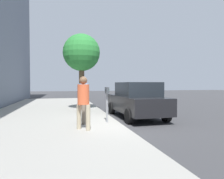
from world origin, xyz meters
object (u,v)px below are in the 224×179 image
at_px(parking_meter, 107,97).
at_px(pedestrian_bystander, 83,98).
at_px(street_tree, 82,53).
at_px(traffic_signal, 82,73).
at_px(pedestrian_at_meter, 84,95).
at_px(parked_sedan_near, 136,100).

distance_m(parking_meter, pedestrian_bystander, 1.51).
distance_m(street_tree, traffic_signal, 4.82).
bearing_deg(traffic_signal, pedestrian_at_meter, 175.27).
bearing_deg(pedestrian_bystander, traffic_signal, 39.20).
relative_size(street_tree, traffic_signal, 1.25).
xyz_separation_m(street_tree, traffic_signal, (4.71, -0.46, -0.93)).
bearing_deg(pedestrian_bystander, parked_sedan_near, -3.24).
height_order(parking_meter, pedestrian_at_meter, pedestrian_at_meter).
bearing_deg(parking_meter, pedestrian_at_meter, 89.06).
distance_m(parking_meter, street_tree, 4.84).
xyz_separation_m(parking_meter, parked_sedan_near, (1.56, -1.83, -0.27)).
height_order(parking_meter, street_tree, street_tree).
height_order(pedestrian_at_meter, parked_sedan_near, pedestrian_at_meter).
bearing_deg(street_tree, pedestrian_at_meter, 176.26).
xyz_separation_m(pedestrian_at_meter, traffic_signal, (8.88, -0.74, 1.34)).
height_order(street_tree, traffic_signal, street_tree).
height_order(parking_meter, traffic_signal, traffic_signal).
relative_size(pedestrian_at_meter, street_tree, 0.41).
distance_m(pedestrian_at_meter, street_tree, 4.76).
bearing_deg(parked_sedan_near, pedestrian_bystander, 132.67).
bearing_deg(parking_meter, pedestrian_bystander, 136.16).
distance_m(parked_sedan_near, street_tree, 4.46).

